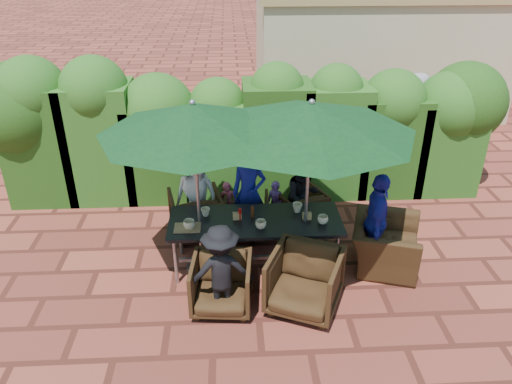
{
  "coord_description": "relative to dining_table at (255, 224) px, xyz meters",
  "views": [
    {
      "loc": [
        -0.29,
        -5.79,
        4.26
      ],
      "look_at": [
        0.05,
        0.4,
        0.99
      ],
      "focal_mm": 35.0,
      "sensor_mm": 36.0,
      "label": 1
    }
  ],
  "objects": [
    {
      "name": "ground",
      "position": [
        -0.02,
        -0.04,
        -0.68
      ],
      "size": [
        80.0,
        80.0,
        0.0
      ],
      "primitive_type": "plane",
      "color": "brown",
      "rests_on": "ground"
    },
    {
      "name": "dining_table",
      "position": [
        0.0,
        0.0,
        0.0
      ],
      "size": [
        2.36,
        0.9,
        0.75
      ],
      "color": "black",
      "rests_on": "ground"
    },
    {
      "name": "umbrella_left",
      "position": [
        -0.76,
        -0.01,
        1.54
      ],
      "size": [
        2.4,
        2.4,
        2.46
      ],
      "color": "gray",
      "rests_on": "ground"
    },
    {
      "name": "umbrella_right",
      "position": [
        0.68,
        -0.07,
        1.54
      ],
      "size": [
        2.67,
        2.67,
        2.46
      ],
      "color": "gray",
      "rests_on": "ground"
    },
    {
      "name": "chair_far_left",
      "position": [
        -0.87,
        0.88,
        -0.28
      ],
      "size": [
        0.9,
        0.86,
        0.79
      ],
      "primitive_type": "imported",
      "rotation": [
        0.0,
        0.0,
        3.36
      ],
      "color": "black",
      "rests_on": "ground"
    },
    {
      "name": "chair_far_mid",
      "position": [
        -0.1,
        0.83,
        -0.32
      ],
      "size": [
        0.71,
        0.67,
        0.71
      ],
      "primitive_type": "imported",
      "rotation": [
        0.0,
        0.0,
        3.11
      ],
      "color": "black",
      "rests_on": "ground"
    },
    {
      "name": "chair_far_right",
      "position": [
        0.77,
        1.01,
        -0.32
      ],
      "size": [
        0.88,
        0.86,
        0.71
      ],
      "primitive_type": "imported",
      "rotation": [
        0.0,
        0.0,
        3.54
      ],
      "color": "black",
      "rests_on": "ground"
    },
    {
      "name": "chair_near_left",
      "position": [
        -0.47,
        -0.86,
        -0.3
      ],
      "size": [
        0.79,
        0.75,
        0.76
      ],
      "primitive_type": "imported",
      "rotation": [
        0.0,
        0.0,
        -0.09
      ],
      "color": "black",
      "rests_on": "ground"
    },
    {
      "name": "chair_near_right",
      "position": [
        0.56,
        -0.92,
        -0.24
      ],
      "size": [
        1.09,
        1.06,
        0.87
      ],
      "primitive_type": "imported",
      "rotation": [
        0.0,
        0.0,
        -0.41
      ],
      "color": "black",
      "rests_on": "ground"
    },
    {
      "name": "chair_end_right",
      "position": [
        1.83,
        -0.07,
        -0.22
      ],
      "size": [
        0.95,
        1.19,
        0.9
      ],
      "primitive_type": "imported",
      "rotation": [
        0.0,
        0.0,
        1.27
      ],
      "color": "black",
      "rests_on": "ground"
    },
    {
      "name": "adult_far_left",
      "position": [
        -0.85,
        0.94,
        -0.01
      ],
      "size": [
        0.73,
        0.54,
        1.34
      ],
      "primitive_type": "imported",
      "rotation": [
        0.0,
        0.0,
        -0.24
      ],
      "color": "silver",
      "rests_on": "ground"
    },
    {
      "name": "adult_far_mid",
      "position": [
        -0.05,
        0.88,
        0.03
      ],
      "size": [
        0.51,
        0.42,
        1.41
      ],
      "primitive_type": "imported",
      "rotation": [
        0.0,
        0.0,
        0.01
      ],
      "color": "#1B2095",
      "rests_on": "ground"
    },
    {
      "name": "adult_far_right",
      "position": [
        0.77,
        0.92,
        -0.08
      ],
      "size": [
        0.66,
        0.53,
        1.18
      ],
      "primitive_type": "imported",
      "rotation": [
        0.0,
        0.0,
        0.38
      ],
      "color": "black",
      "rests_on": "ground"
    },
    {
      "name": "adult_near_left",
      "position": [
        -0.46,
        -0.95,
        -0.06
      ],
      "size": [
        0.82,
        0.45,
        1.23
      ],
      "primitive_type": "imported",
      "rotation": [
        0.0,
        0.0,
        3.25
      ],
      "color": "black",
      "rests_on": "ground"
    },
    {
      "name": "adult_end_right",
      "position": [
        1.66,
        -0.08,
        0.04
      ],
      "size": [
        0.61,
        0.91,
        1.42
      ],
      "primitive_type": "imported",
      "rotation": [
        0.0,
        0.0,
        1.32
      ],
      "color": "#1B2095",
      "rests_on": "ground"
    },
    {
      "name": "child_left",
      "position": [
        -0.38,
        1.06,
        -0.28
      ],
      "size": [
        0.3,
        0.25,
        0.79
      ],
      "primitive_type": "imported",
      "rotation": [
        0.0,
        0.0,
        0.06
      ],
      "color": "#E3506C",
      "rests_on": "ground"
    },
    {
      "name": "child_right",
      "position": [
        0.37,
        1.01,
        -0.28
      ],
      "size": [
        0.36,
        0.33,
        0.8
      ],
      "primitive_type": "imported",
      "rotation": [
        0.0,
        0.0,
        -0.42
      ],
      "color": "#7D4CA5",
      "rests_on": "ground"
    },
    {
      "name": "pedestrian_a",
      "position": [
        1.88,
        4.17,
        0.27
      ],
      "size": [
        1.78,
        1.59,
        1.9
      ],
      "primitive_type": "imported",
      "rotation": [
        0.0,
        0.0,
        2.48
      ],
      "color": "#278624",
      "rests_on": "ground"
    },
    {
      "name": "pedestrian_b",
      "position": [
        2.27,
        4.38,
        0.11
      ],
      "size": [
        0.88,
        0.74,
        1.56
      ],
      "primitive_type": "imported",
      "rotation": [
        0.0,
        0.0,
        3.6
      ],
      "color": "#E3506C",
      "rests_on": "ground"
    },
    {
      "name": "pedestrian_c",
      "position": [
        3.62,
        4.12,
        0.15
      ],
      "size": [
        1.12,
        0.64,
        1.65
      ],
      "primitive_type": "imported",
      "rotation": [
        0.0,
        0.0,
        2.99
      ],
      "color": "gray",
      "rests_on": "ground"
    },
    {
      "name": "cup_a",
      "position": [
        -0.88,
        -0.18,
        0.14
      ],
      "size": [
        0.15,
        0.15,
        0.12
      ],
      "primitive_type": "imported",
      "color": "beige",
      "rests_on": "dining_table"
    },
    {
      "name": "cup_b",
      "position": [
        -0.68,
        0.15,
        0.13
      ],
      "size": [
        0.12,
        0.12,
        0.12
      ],
      "primitive_type": "imported",
      "color": "beige",
      "rests_on": "dining_table"
    },
    {
      "name": "cup_c",
      "position": [
        0.06,
        -0.22,
        0.13
      ],
      "size": [
        0.15,
        0.15,
        0.12
      ],
      "primitive_type": "imported",
      "color": "beige",
      "rests_on": "dining_table"
    },
    {
      "name": "cup_d",
      "position": [
        0.6,
        0.19,
        0.14
      ],
      "size": [
        0.14,
        0.14,
        0.13
      ],
      "primitive_type": "imported",
      "color": "beige",
      "rests_on": "dining_table"
    },
    {
      "name": "cup_e",
      "position": [
        0.9,
        -0.14,
        0.13
      ],
      "size": [
        0.15,
        0.15,
        0.11
      ],
      "primitive_type": "imported",
      "color": "beige",
      "rests_on": "dining_table"
    },
    {
      "name": "ketchup_bottle",
      "position": [
        -0.21,
        0.02,
        0.16
      ],
      "size": [
        0.04,
        0.04,
        0.17
      ],
      "primitive_type": "cylinder",
      "color": "#B20C0A",
      "rests_on": "dining_table"
    },
    {
      "name": "sauce_bottle",
      "position": [
        -0.03,
        0.07,
        0.16
      ],
      "size": [
        0.04,
        0.04,
        0.17
      ],
      "primitive_type": "cylinder",
      "color": "#4C230C",
      "rests_on": "dining_table"
    },
    {
      "name": "serving_tray",
      "position": [
        -0.91,
        -0.17,
        0.08
      ],
      "size": [
        0.35,
        0.25,
        0.02
      ],
      "primitive_type": "cube",
      "color": "#956E48",
      "rests_on": "dining_table"
    },
    {
      "name": "number_block_left",
      "position": [
        -0.25,
        0.03,
        0.12
      ],
      "size": [
        0.12,
        0.06,
        0.1
      ],
      "primitive_type": "cube",
      "color": "tan",
      "rests_on": "dining_table"
    },
    {
      "name": "number_block_right",
      "position": [
        0.71,
        -0.02,
        0.12
      ],
      "size": [
        0.12,
        0.06,
        0.1
      ],
      "primitive_type": "cube",
      "color": "tan",
      "rests_on": "dining_table"
    },
    {
      "name": "hedge_wall",
      "position": [
        -0.24,
        2.28,
        0.65
      ],
      "size": [
        9.1,
        1.6,
        2.51
      ],
      "color": "#14380F",
      "rests_on": "ground"
    },
    {
      "name": "building",
      "position": [
        3.48,
        6.95,
        0.93
      ],
      "size": [
        6.2,
        3.08,
        3.2
      ],
      "color": "#BDB28D",
      "rests_on": "ground"
    }
  ]
}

